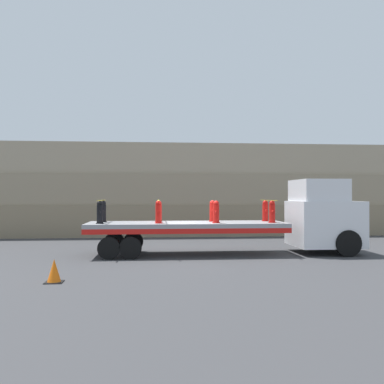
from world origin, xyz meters
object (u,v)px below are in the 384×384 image
Objects in this scene: fire_hydrant_red_far_2 at (212,211)px; fire_hydrant_red_near_1 at (159,212)px; fire_hydrant_black_far_0 at (103,211)px; fire_hydrant_red_far_3 at (265,211)px; traffic_cone at (54,271)px; fire_hydrant_red_far_1 at (158,211)px; flatbed_trailer at (174,229)px; fire_hydrant_black_near_0 at (100,212)px; fire_hydrant_red_near_2 at (216,212)px; truck_cab at (325,216)px; fire_hydrant_red_near_3 at (272,212)px.

fire_hydrant_red_near_1 is at bearing -155.10° from fire_hydrant_red_far_2.
fire_hydrant_black_far_0 is 1.00× the size of fire_hydrant_red_far_3.
fire_hydrant_black_far_0 is at bearing 83.71° from traffic_cone.
fire_hydrant_red_far_1 is at bearing 63.41° from traffic_cone.
fire_hydrant_red_far_3 is (2.31, 0.00, 0.00)m from fire_hydrant_red_far_2.
fire_hydrant_red_far_2 is at bearing 17.80° from flatbed_trailer.
fire_hydrant_black_near_0 is (-2.96, -0.54, 0.70)m from flatbed_trailer.
fire_hydrant_red_far_3 is (4.63, 1.07, 0.00)m from fire_hydrant_red_near_1.
fire_hydrant_black_near_0 is 1.07m from fire_hydrant_black_far_0.
fire_hydrant_red_far_2 is at bearing 0.00° from fire_hydrant_black_far_0.
fire_hydrant_red_near_1 is 1.38× the size of traffic_cone.
fire_hydrant_red_near_2 is 1.38× the size of traffic_cone.
truck_cab reaches higher than fire_hydrant_red_far_2.
fire_hydrant_black_far_0 is 2.55m from fire_hydrant_red_near_1.
fire_hydrant_black_far_0 and fire_hydrant_red_near_3 have the same top height.
fire_hydrant_red_near_1 and fire_hydrant_red_far_2 have the same top height.
fire_hydrant_black_near_0 is 1.00× the size of fire_hydrant_red_far_2.
truck_cab is at bearing 3.26° from fire_hydrant_black_near_0.
fire_hydrant_red_far_3 is 9.75m from traffic_cone.
flatbed_trailer is at bearing 180.00° from truck_cab.
traffic_cone is at bearing -142.03° from fire_hydrant_red_far_3.
fire_hydrant_red_near_2 is 2.55m from fire_hydrant_red_far_3.
fire_hydrant_red_far_2 reaches higher than flatbed_trailer.
truck_cab reaches higher than fire_hydrant_red_near_1.
fire_hydrant_black_far_0 is at bearing 180.00° from fire_hydrant_red_far_3.
fire_hydrant_red_near_2 is at bearing -24.90° from fire_hydrant_red_far_1.
truck_cab is 3.44× the size of fire_hydrant_red_near_2.
traffic_cone is at bearing -121.44° from fire_hydrant_red_near_1.
fire_hydrant_red_far_2 is 1.00× the size of fire_hydrant_red_near_3.
truck_cab is 0.38× the size of flatbed_trailer.
fire_hydrant_black_near_0 is at bearing -169.70° from flatbed_trailer.
fire_hydrant_red_near_1 is 1.00× the size of fire_hydrant_red_near_3.
fire_hydrant_red_near_2 is 7.32m from traffic_cone.
fire_hydrant_red_far_3 is at bearing 24.90° from fire_hydrant_red_near_2.
fire_hydrant_red_near_3 is (2.31, 0.00, 0.00)m from fire_hydrant_red_near_2.
fire_hydrant_black_near_0 reaches higher than flatbed_trailer.
fire_hydrant_red_far_1 is (2.31, 1.07, 0.00)m from fire_hydrant_black_near_0.
fire_hydrant_red_near_3 is (-2.48, -0.54, 0.22)m from truck_cab.
fire_hydrant_red_near_1 is at bearing 180.00° from fire_hydrant_red_near_2.
traffic_cone is at bearing -151.84° from truck_cab.
fire_hydrant_black_near_0 is (-9.42, -0.54, 0.22)m from truck_cab.
flatbed_trailer is at bearing 172.33° from fire_hydrant_red_near_3.
fire_hydrant_red_far_2 is 1.38× the size of traffic_cone.
fire_hydrant_black_near_0 is 1.38× the size of traffic_cone.
truck_cab is 4.74× the size of traffic_cone.
fire_hydrant_red_near_3 is at bearing -90.00° from fire_hydrant_red_far_3.
fire_hydrant_red_near_1 is 1.00× the size of fire_hydrant_red_far_2.
truck_cab is at bearing 28.16° from traffic_cone.
fire_hydrant_red_far_2 is at bearing 24.90° from fire_hydrant_red_near_1.
truck_cab is at bearing -3.26° from fire_hydrant_black_far_0.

